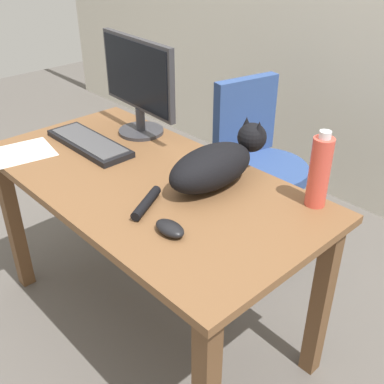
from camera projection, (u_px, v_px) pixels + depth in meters
name	position (u px, v px, depth m)	size (l,w,h in m)	color
ground_plane	(153.00, 320.00, 2.10)	(8.00, 8.00, 0.00)	#59544F
desk	(147.00, 202.00, 1.78)	(1.38, 0.71, 0.73)	brown
office_chair	(257.00, 181.00, 2.44)	(0.49, 0.48, 0.89)	black
monitor	(138.00, 83.00, 1.97)	(0.48, 0.20, 0.41)	#333338
keyboard	(89.00, 143.00, 1.96)	(0.44, 0.15, 0.03)	black
cat	(216.00, 164.00, 1.65)	(0.19, 0.61, 0.20)	black
computer_mouse	(170.00, 228.00, 1.41)	(0.11, 0.06, 0.04)	black
paper_sheet	(15.00, 154.00, 1.89)	(0.21, 0.30, 0.00)	white
water_bottle	(319.00, 171.00, 1.50)	(0.07, 0.07, 0.26)	#D84C3D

